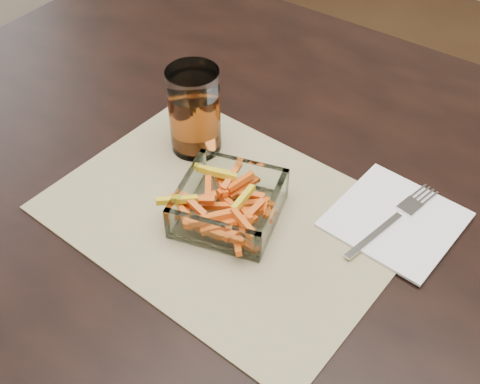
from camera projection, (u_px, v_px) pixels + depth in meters
name	position (u px, v px, depth m)	size (l,w,h in m)	color
dining_table	(354.00, 257.00, 0.86)	(1.60, 0.90, 0.75)	black
placemat	(226.00, 214.00, 0.80)	(0.45, 0.33, 0.00)	tan
glass_bowl	(229.00, 205.00, 0.78)	(0.16, 0.16, 0.05)	white
tumbler	(195.00, 113.00, 0.86)	(0.07, 0.07, 0.13)	white
napkin	(396.00, 219.00, 0.79)	(0.15, 0.15, 0.00)	white
fork	(395.00, 219.00, 0.79)	(0.05, 0.18, 0.00)	silver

